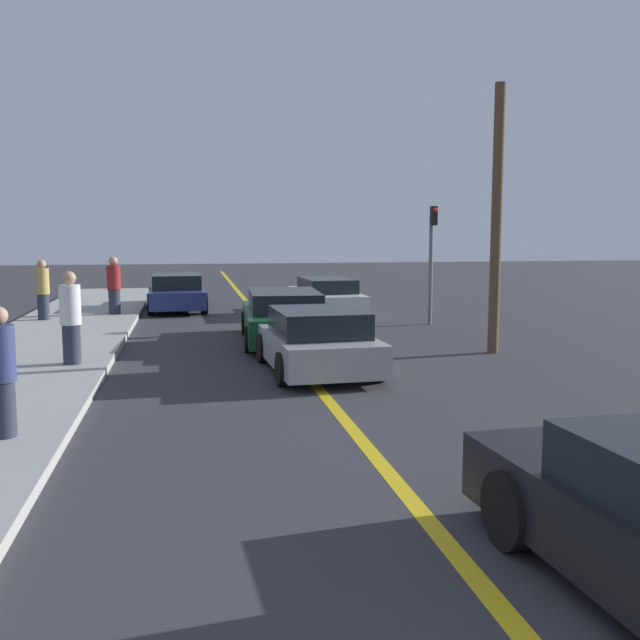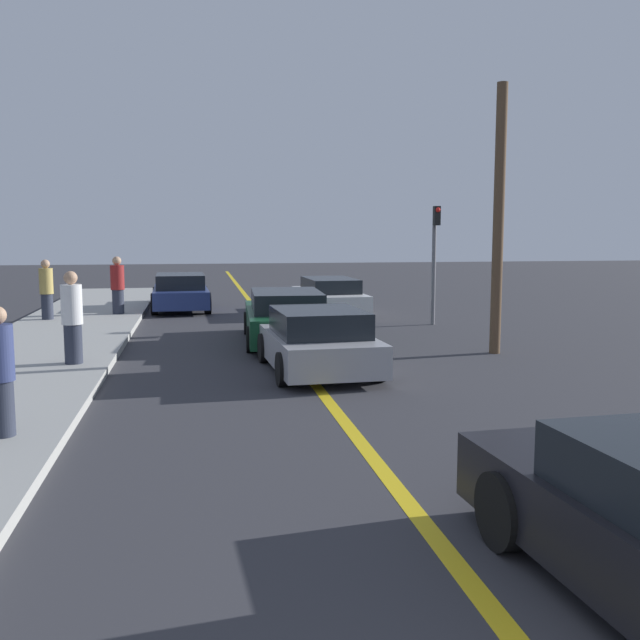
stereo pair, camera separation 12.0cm
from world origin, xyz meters
name	(u,v)px [view 1 (the left image)]	position (x,y,z in m)	size (l,w,h in m)	color
road_center_line	(271,331)	(0.00, 18.00, 0.00)	(0.20, 60.00, 0.01)	gold
sidewalk_left	(48,345)	(-5.49, 16.05, 0.08)	(3.44, 32.11, 0.15)	#9E9E99
car_ahead_center	(317,342)	(0.24, 12.05, 0.60)	(2.10, 3.90, 1.25)	#9E9EA3
car_far_distant	(284,317)	(0.09, 15.90, 0.62)	(2.16, 4.81, 1.29)	#144728
car_parked_left_lot	(326,296)	(2.27, 21.73, 0.60)	(1.98, 4.75, 1.21)	silver
car_oncoming_far	(177,292)	(-2.62, 23.71, 0.63)	(2.06, 4.40, 1.27)	navy
pedestrian_near_curb	(1,372)	(-4.52, 7.90, 0.98)	(0.35, 0.35, 1.66)	#282D3D
pedestrian_mid_group	(71,318)	(-4.47, 12.97, 1.06)	(0.40, 0.40, 1.82)	#282D3D
pedestrian_far_standing	(43,290)	(-6.42, 20.50, 1.03)	(0.39, 0.39, 1.76)	#282D3D
pedestrian_by_sign	(114,286)	(-4.51, 21.63, 1.05)	(0.43, 0.43, 1.80)	#282D3D
traffic_light	(432,251)	(4.78, 18.46, 2.16)	(0.18, 0.40, 3.45)	slate
utility_pole	(496,221)	(4.54, 13.51, 2.97)	(0.24, 0.24, 5.93)	brown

